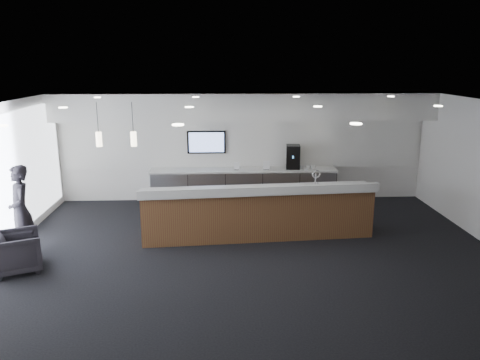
{
  "coord_description": "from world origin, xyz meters",
  "views": [
    {
      "loc": [
        -0.66,
        -8.74,
        3.79
      ],
      "look_at": [
        -0.2,
        1.3,
        1.23
      ],
      "focal_mm": 35.0,
      "sensor_mm": 36.0,
      "label": 1
    }
  ],
  "objects_px": {
    "lounge_guest": "(21,211)",
    "service_counter": "(258,212)",
    "coffee_machine": "(293,157)",
    "armchair": "(18,252)"
  },
  "relations": [
    {
      "from": "service_counter",
      "to": "coffee_machine",
      "type": "bearing_deg",
      "value": 61.87
    },
    {
      "from": "armchair",
      "to": "lounge_guest",
      "type": "xyz_separation_m",
      "value": [
        -0.2,
        0.79,
        0.54
      ]
    },
    {
      "from": "lounge_guest",
      "to": "armchair",
      "type": "bearing_deg",
      "value": -15.92
    },
    {
      "from": "service_counter",
      "to": "coffee_machine",
      "type": "distance_m",
      "value": 2.99
    },
    {
      "from": "lounge_guest",
      "to": "service_counter",
      "type": "bearing_deg",
      "value": 68.53
    },
    {
      "from": "coffee_machine",
      "to": "armchair",
      "type": "xyz_separation_m",
      "value": [
        -5.75,
        -4.19,
        -0.89
      ]
    },
    {
      "from": "coffee_machine",
      "to": "armchair",
      "type": "relative_size",
      "value": 0.78
    },
    {
      "from": "armchair",
      "to": "service_counter",
      "type": "bearing_deg",
      "value": -95.09
    },
    {
      "from": "coffee_machine",
      "to": "armchair",
      "type": "bearing_deg",
      "value": -136.99
    },
    {
      "from": "armchair",
      "to": "coffee_machine",
      "type": "bearing_deg",
      "value": -77.36
    }
  ]
}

